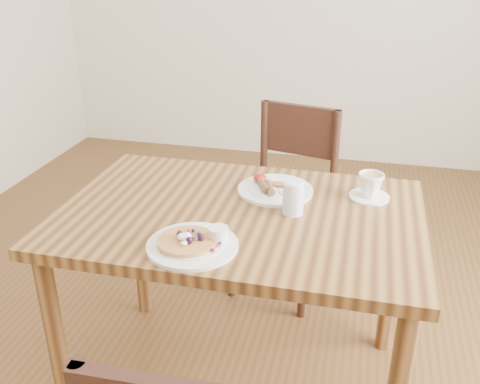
{
  "coord_description": "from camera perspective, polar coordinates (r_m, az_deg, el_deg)",
  "views": [
    {
      "loc": [
        0.37,
        -1.54,
        1.56
      ],
      "look_at": [
        0.0,
        0.0,
        0.82
      ],
      "focal_mm": 40.0,
      "sensor_mm": 36.0,
      "label": 1
    }
  ],
  "objects": [
    {
      "name": "breakfast_plate",
      "position": [
        1.92,
        3.66,
        0.36
      ],
      "size": [
        0.27,
        0.27,
        0.04
      ],
      "color": "white",
      "rests_on": "dining_table"
    },
    {
      "name": "pancake_plate",
      "position": [
        1.58,
        -4.98,
        -5.42
      ],
      "size": [
        0.27,
        0.27,
        0.06
      ],
      "color": "white",
      "rests_on": "dining_table"
    },
    {
      "name": "dining_table",
      "position": [
        1.83,
        0.0,
        -4.8
      ],
      "size": [
        1.2,
        0.8,
        0.75
      ],
      "color": "brown",
      "rests_on": "ground"
    },
    {
      "name": "chair_far",
      "position": [
        2.53,
        5.07,
        -0.01
      ],
      "size": [
        0.5,
        0.5,
        0.88
      ],
      "rotation": [
        0.0,
        0.0,
        2.92
      ],
      "color": "#371C14",
      "rests_on": "ground"
    },
    {
      "name": "ground",
      "position": [
        2.22,
        0.0,
        -19.51
      ],
      "size": [
        5.0,
        5.0,
        0.0
      ],
      "primitive_type": "plane",
      "color": "#573818",
      "rests_on": "ground"
    },
    {
      "name": "water_glass",
      "position": [
        1.75,
        5.68,
        -0.63
      ],
      "size": [
        0.07,
        0.07,
        0.11
      ],
      "primitive_type": "cylinder",
      "color": "silver",
      "rests_on": "dining_table"
    },
    {
      "name": "teacup_saucer",
      "position": [
        1.91,
        13.72,
        0.54
      ],
      "size": [
        0.14,
        0.14,
        0.09
      ],
      "color": "white",
      "rests_on": "dining_table"
    }
  ]
}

